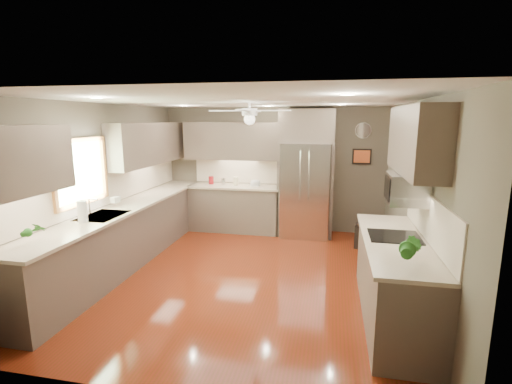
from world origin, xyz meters
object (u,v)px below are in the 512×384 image
(potted_plant_right, at_px, (411,248))
(paper_towel, at_px, (82,212))
(canister_a, at_px, (211,180))
(refrigerator, at_px, (306,176))
(canister_c, at_px, (236,181))
(microwave, at_px, (406,188))
(stool, at_px, (367,235))
(canister_b, at_px, (224,181))
(bowl, at_px, (255,185))
(potted_plant_left, at_px, (33,230))
(soap_bottle, at_px, (116,199))

(potted_plant_right, xyz_separation_m, paper_towel, (-3.88, 0.73, -0.03))
(canister_a, bearing_deg, refrigerator, -2.59)
(paper_towel, bearing_deg, canister_c, 67.80)
(microwave, bearing_deg, stool, 95.08)
(canister_b, xyz_separation_m, canister_c, (0.27, -0.02, 0.02))
(bowl, bearing_deg, potted_plant_left, -112.57)
(microwave, bearing_deg, canister_a, 139.53)
(bowl, xyz_separation_m, microwave, (2.33, -2.74, 0.51))
(potted_plant_left, height_order, refrigerator, refrigerator)
(microwave, xyz_separation_m, paper_towel, (-4.00, -0.31, -0.40))
(canister_a, distance_m, paper_towel, 3.19)
(soap_bottle, relative_size, potted_plant_left, 0.67)
(canister_b, height_order, refrigerator, refrigerator)
(canister_a, xyz_separation_m, paper_towel, (-0.72, -3.11, 0.06))
(soap_bottle, xyz_separation_m, paper_towel, (0.10, -0.95, 0.04))
(bowl, distance_m, paper_towel, 3.47)
(microwave, height_order, stool, microwave)
(refrigerator, bearing_deg, paper_towel, -131.50)
(canister_a, relative_size, microwave, 0.30)
(bowl, relative_size, microwave, 0.38)
(bowl, bearing_deg, microwave, -49.54)
(soap_bottle, distance_m, stool, 4.26)
(canister_c, bearing_deg, paper_towel, -112.20)
(canister_c, bearing_deg, canister_a, 176.49)
(canister_c, relative_size, soap_bottle, 0.83)
(soap_bottle, height_order, potted_plant_left, potted_plant_left)
(stool, xyz_separation_m, paper_towel, (-3.81, -2.44, 0.84))
(soap_bottle, bearing_deg, microwave, -8.79)
(bowl, xyz_separation_m, paper_towel, (-1.66, -3.05, 0.11))
(bowl, height_order, microwave, microwave)
(canister_b, distance_m, paper_towel, 3.25)
(canister_b, bearing_deg, microwave, -42.81)
(canister_c, relative_size, stool, 0.37)
(refrigerator, distance_m, microwave, 3.03)
(soap_bottle, bearing_deg, canister_c, 57.45)
(canister_b, distance_m, canister_c, 0.27)
(soap_bottle, bearing_deg, potted_plant_left, -85.50)
(canister_c, bearing_deg, soap_bottle, -122.55)
(refrigerator, xyz_separation_m, paper_towel, (-2.67, -3.02, -0.11))
(canister_a, xyz_separation_m, stool, (3.09, -0.67, -0.78))
(soap_bottle, relative_size, bowl, 0.97)
(canister_c, height_order, refrigerator, refrigerator)
(canister_c, relative_size, microwave, 0.31)
(refrigerator, bearing_deg, canister_c, 177.76)
(soap_bottle, bearing_deg, bowl, 49.93)
(canister_b, bearing_deg, soap_bottle, -116.91)
(canister_b, xyz_separation_m, potted_plant_right, (2.89, -3.83, 0.11))
(canister_a, distance_m, canister_b, 0.27)
(bowl, relative_size, stool, 0.46)
(potted_plant_right, bearing_deg, bowl, 120.37)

